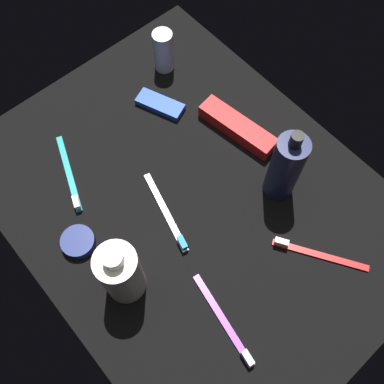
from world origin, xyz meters
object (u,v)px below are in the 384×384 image
object	(u,v)px
toothbrush_red	(314,253)
toothbrush_purple	(226,325)
bodywash_bottle	(121,273)
toothbrush_white	(168,216)
cream_tin_left	(78,242)
toothpaste_box_red	(237,127)
deodorant_stick	(163,51)
lotion_bottle	(285,168)
toothbrush_teal	(70,177)
snack_bar_blue	(160,104)

from	to	relation	value
toothbrush_red	toothbrush_purple	size ratio (longest dim) A/B	0.89
bodywash_bottle	toothbrush_red	xyz separation A→B (cm)	(-18.42, -29.62, -6.96)
toothbrush_red	bodywash_bottle	bearing A→B (deg)	58.13
toothbrush_white	toothbrush_red	bearing A→B (deg)	-146.44
bodywash_bottle	toothbrush_purple	bearing A→B (deg)	-153.33
cream_tin_left	toothpaste_box_red	bearing A→B (deg)	-92.06
deodorant_stick	bodywash_bottle	bearing A→B (deg)	132.60
toothbrush_white	bodywash_bottle	bearing A→B (deg)	110.37
lotion_bottle	cream_tin_left	bearing A→B (deg)	65.80
toothbrush_white	toothbrush_teal	size ratio (longest dim) A/B	1.03
lotion_bottle	snack_bar_blue	xyz separation A→B (cm)	(30.59, 4.99, -7.74)
toothbrush_white	toothbrush_purple	bearing A→B (deg)	166.35
snack_bar_blue	cream_tin_left	world-z (taller)	cream_tin_left
deodorant_stick	toothbrush_white	xyz separation A→B (cm)	(-29.01, 23.23, -4.35)
toothbrush_purple	toothbrush_teal	bearing A→B (deg)	5.52
deodorant_stick	toothbrush_purple	distance (cm)	58.86
deodorant_stick	toothpaste_box_red	bearing A→B (deg)	-179.33
deodorant_stick	toothbrush_teal	distance (cm)	34.31
toothpaste_box_red	toothbrush_white	bearing A→B (deg)	94.18
lotion_bottle	toothbrush_purple	bearing A→B (deg)	116.20
deodorant_stick	cream_tin_left	distance (cm)	45.28
toothpaste_box_red	toothbrush_purple	bearing A→B (deg)	124.96
toothbrush_teal	cream_tin_left	xyz separation A→B (cm)	(-12.58, 6.62, 0.38)
lotion_bottle	bodywash_bottle	world-z (taller)	lotion_bottle
lotion_bottle	toothbrush_purple	distance (cm)	29.78
toothbrush_teal	toothbrush_red	world-z (taller)	same
toothbrush_red	toothbrush_white	bearing A→B (deg)	33.56
bodywash_bottle	toothpaste_box_red	bearing A→B (deg)	-74.24
bodywash_bottle	snack_bar_blue	size ratio (longest dim) A/B	1.62
toothbrush_white	toothbrush_red	size ratio (longest dim) A/B	1.12
toothbrush_purple	snack_bar_blue	world-z (taller)	toothbrush_purple
toothbrush_purple	toothpaste_box_red	distance (cm)	39.99
bodywash_bottle	deodorant_stick	xyz separation A→B (cm)	(34.20, -37.19, -2.61)
lotion_bottle	bodywash_bottle	xyz separation A→B (cm)	(4.37, 34.33, -0.91)
toothbrush_red	toothpaste_box_red	bearing A→B (deg)	-15.14
toothbrush_red	toothbrush_purple	distance (cm)	21.10
lotion_bottle	toothbrush_white	bearing A→B (deg)	64.88
lotion_bottle	toothpaste_box_red	distance (cm)	16.75
deodorant_stick	toothpaste_box_red	distance (cm)	23.86
lotion_bottle	toothbrush_purple	world-z (taller)	lotion_bottle
toothbrush_teal	toothbrush_red	xyz separation A→B (cm)	(-42.99, -25.08, 0.00)
lotion_bottle	toothbrush_red	world-z (taller)	lotion_bottle
bodywash_bottle	toothpaste_box_red	xyz separation A→B (cm)	(10.57, -37.47, -5.97)
toothbrush_red	toothpaste_box_red	distance (cm)	30.05
deodorant_stick	snack_bar_blue	bearing A→B (deg)	135.45
toothpaste_box_red	cream_tin_left	world-z (taller)	toothpaste_box_red
lotion_bottle	bodywash_bottle	bearing A→B (deg)	82.75
snack_bar_blue	toothbrush_red	bearing A→B (deg)	158.42
bodywash_bottle	toothbrush_red	bearing A→B (deg)	-121.87
deodorant_stick	cream_tin_left	size ratio (longest dim) A/B	1.57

